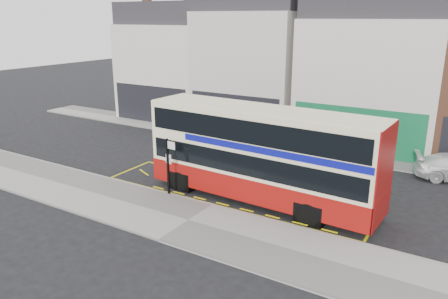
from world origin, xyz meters
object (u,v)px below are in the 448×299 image
Objects in this scene: street_tree_left at (155,69)px; double_decker_bus at (262,154)px; car_silver at (184,126)px; car_grey at (255,136)px; bus_stop_post at (169,161)px.

double_decker_bus is at bearing -34.68° from street_tree_left.
car_silver is 5.95m from car_grey.
street_tree_left is at bearing 147.83° from double_decker_bus.
bus_stop_post is 0.73× the size of car_silver.
bus_stop_post is 0.44× the size of street_tree_left.
bus_stop_post is at bearing -152.63° from double_decker_bus.
street_tree_left is (-4.91, 2.66, 3.74)m from car_silver.
street_tree_left reaches higher than car_silver.
car_silver is 6.72m from street_tree_left.
car_grey is (-4.65, 8.27, -1.70)m from double_decker_bus.
car_silver is 0.90× the size of car_grey.
street_tree_left is (-10.86, 2.45, 3.69)m from car_grey.
double_decker_bus reaches higher than car_grey.
car_silver is at bearing 145.22° from double_decker_bus.
bus_stop_post is (-4.12, -1.91, -0.54)m from double_decker_bus.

